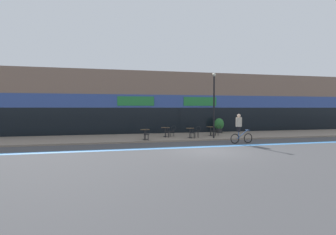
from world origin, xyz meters
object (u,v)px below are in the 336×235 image
Objects in this scene: planter_pot at (219,125)px; cafe_chair_2_side at (197,131)px; cyclist_0 at (240,127)px; cafe_chair_3_side at (217,129)px; bistro_table_0 at (145,132)px; bistro_table_3 at (211,129)px; cafe_chair_3_near at (213,130)px; cafe_chair_1_near at (167,131)px; lamp_post at (214,101)px; cafe_chair_1_side at (173,130)px; bistro_table_2 at (190,131)px; bistro_table_1 at (165,130)px; cafe_chair_2_near at (193,132)px; cafe_chair_0_near at (146,133)px.

cafe_chair_2_side is at bearing -136.59° from planter_pot.
cafe_chair_3_side is at bearing 82.02° from cyclist_0.
cafe_chair_2_side is at bearing 4.67° from bistro_table_0.
cyclist_0 is (-1.35, -6.33, 0.29)m from planter_pot.
cyclist_0 reaches higher than bistro_table_3.
bistro_table_3 is 1.99m from cafe_chair_2_side.
cafe_chair_1_near is at bearing 94.31° from cafe_chair_3_near.
cafe_chair_3_side is at bearing 58.57° from lamp_post.
lamp_post reaches higher than cafe_chair_1_side.
lamp_post reaches higher than bistro_table_2.
cafe_chair_3_side is (3.99, -0.04, 0.00)m from cafe_chair_1_side.
bistro_table_0 is 6.88m from cyclist_0.
cyclist_0 is at bearing 86.84° from cafe_chair_3_side.
planter_pot is at bearing -132.78° from cafe_chair_2_side.
lamp_post is at bearing -105.64° from bistro_table_3.
cyclist_0 is at bearing -24.45° from bistro_table_0.
cafe_chair_3_near is at bearing -9.47° from bistro_table_1.
cafe_chair_2_near reaches higher than bistro_table_1.
cyclist_0 is (0.35, -3.72, 0.54)m from cafe_chair_3_near.
cafe_chair_0_near is at bearing 43.41° from cafe_chair_1_side.
bistro_table_3 is 0.63m from cafe_chair_3_near.
cafe_chair_0_near and cafe_chair_3_near have the same top height.
cyclist_0 is at bearing -85.50° from bistro_table_3.
bistro_table_3 is 0.63m from cafe_chair_3_side.
bistro_table_3 is 0.37× the size of cyclist_0.
bistro_table_3 is 0.84× the size of cafe_chair_1_side.
cafe_chair_0_near is 3.67m from cafe_chair_2_near.
bistro_table_2 is at bearing 22.44° from cafe_chair_3_side.
cafe_chair_2_near is 1.00× the size of cafe_chair_2_side.
lamp_post reaches higher than cafe_chair_1_near.
cafe_chair_2_side is at bearing -47.73° from cafe_chair_2_near.
cafe_chair_0_near is (-3.65, -0.98, -0.03)m from bistro_table_2.
cafe_chair_1_side and cafe_chair_3_side have the same top height.
lamp_post is (3.46, -1.93, 2.40)m from bistro_table_1.
cafe_chair_0_near is (-5.90, -2.13, -0.02)m from bistro_table_3.
planter_pot is (3.32, 3.14, 0.25)m from cafe_chair_2_side.
bistro_table_0 is at bearing 83.10° from cafe_chair_2_near.
cafe_chair_0_near and cafe_chair_1_side have the same top height.
bistro_table_3 is 0.84× the size of cafe_chair_3_near.
cafe_chair_1_side is at bearing 145.78° from lamp_post.
cafe_chair_3_near reaches higher than bistro_table_0.
bistro_table_0 is 0.84× the size of cafe_chair_2_near.
bistro_table_1 is 2.89m from cafe_chair_0_near.
planter_pot is (1.70, 1.98, 0.22)m from bistro_table_3.
bistro_table_1 is 0.84× the size of cafe_chair_2_side.
cafe_chair_3_near is at bearing -123.17° from planter_pot.
lamp_post is (1.09, -0.73, 2.43)m from cafe_chair_2_side.
bistro_table_2 is 3.10m from cafe_chair_3_side.
cafe_chair_0_near is at bearing 18.69° from cafe_chair_3_side.
cafe_chair_3_near is 1.00× the size of cafe_chair_3_side.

